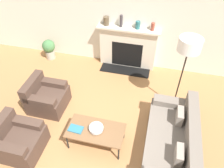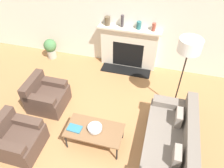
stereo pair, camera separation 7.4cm
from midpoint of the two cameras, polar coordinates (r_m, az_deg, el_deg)
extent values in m
plane|color=#A87547|center=(4.46, -6.27, -17.74)|extent=(18.00, 18.00, 0.00)
cube|color=silver|center=(5.77, 3.56, 17.67)|extent=(18.00, 0.06, 2.90)
cube|color=beige|center=(6.06, 4.73, 9.29)|extent=(1.52, 0.20, 1.12)
cube|color=black|center=(6.07, 4.49, 7.63)|extent=(0.84, 0.04, 0.73)
cube|color=black|center=(6.15, 3.93, 3.60)|extent=(1.37, 0.40, 0.02)
cube|color=beige|center=(5.73, 5.00, 14.05)|extent=(1.64, 0.28, 0.05)
cube|color=slate|center=(4.44, 14.70, -14.99)|extent=(0.87, 1.89, 0.40)
cube|color=slate|center=(4.18, 20.45, -12.67)|extent=(0.20, 1.89, 0.39)
cube|color=slate|center=(4.76, 15.94, -4.89)|extent=(0.80, 0.22, 0.14)
cube|color=gray|center=(4.45, 17.51, -8.30)|extent=(0.12, 0.32, 0.28)
cube|color=gray|center=(3.94, 17.12, -17.62)|extent=(0.12, 0.32, 0.28)
cube|color=#4C382D|center=(4.66, -22.43, -13.73)|extent=(0.79, 0.77, 0.42)
cube|color=#4C382D|center=(4.34, -25.46, -14.64)|extent=(0.71, 0.18, 0.13)
cube|color=#4C382D|center=(4.58, -21.40, -8.93)|extent=(0.71, 0.18, 0.13)
cube|color=#4C382D|center=(5.23, -15.85, -3.78)|extent=(0.79, 0.77, 0.42)
cube|color=#4C382D|center=(5.14, -19.67, -0.22)|extent=(0.18, 0.77, 0.32)
cube|color=#4C382D|center=(4.88, -17.99, -3.94)|extent=(0.71, 0.18, 0.13)
cube|color=#4C382D|center=(5.23, -14.96, 0.55)|extent=(0.71, 0.18, 0.13)
cube|color=brown|center=(4.24, -4.12, -11.94)|extent=(1.09, 0.57, 0.03)
cylinder|color=black|center=(4.43, -11.42, -14.49)|extent=(0.03, 0.03, 0.39)
cylinder|color=black|center=(4.21, 1.80, -17.72)|extent=(0.03, 0.03, 0.39)
cylinder|color=black|center=(4.68, -9.00, -9.68)|extent=(0.03, 0.03, 0.39)
cylinder|color=black|center=(4.48, 3.32, -12.40)|extent=(0.03, 0.03, 0.39)
cylinder|color=silver|center=(4.22, -3.95, -11.71)|extent=(0.09, 0.09, 0.02)
cylinder|color=silver|center=(4.19, -3.98, -11.36)|extent=(0.27, 0.27, 0.07)
cube|color=teal|center=(4.28, -9.25, -11.34)|extent=(0.28, 0.19, 0.02)
cylinder|color=black|center=(5.38, 16.12, -5.32)|extent=(0.40, 0.40, 0.03)
cylinder|color=black|center=(4.85, 17.85, 0.95)|extent=(0.03, 0.03, 1.53)
cylinder|color=white|center=(4.36, 20.20, 9.45)|extent=(0.44, 0.44, 0.26)
cylinder|color=brown|center=(5.81, -0.84, 16.15)|extent=(0.15, 0.15, 0.23)
cylinder|color=#3D383D|center=(5.71, 3.08, 16.08)|extent=(0.08, 0.08, 0.31)
cylinder|color=#28666B|center=(5.67, 7.41, 14.96)|extent=(0.11, 0.11, 0.20)
cylinder|color=brown|center=(5.65, 11.26, 14.38)|extent=(0.09, 0.09, 0.20)
cylinder|color=#B2A899|center=(6.83, -15.15, 7.67)|extent=(0.26, 0.26, 0.25)
sphere|color=#477A47|center=(6.68, -15.59, 9.70)|extent=(0.37, 0.37, 0.37)
camera|label=1|loc=(0.04, -89.58, 0.38)|focal=35.00mm
camera|label=2|loc=(0.04, 90.42, -0.38)|focal=35.00mm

